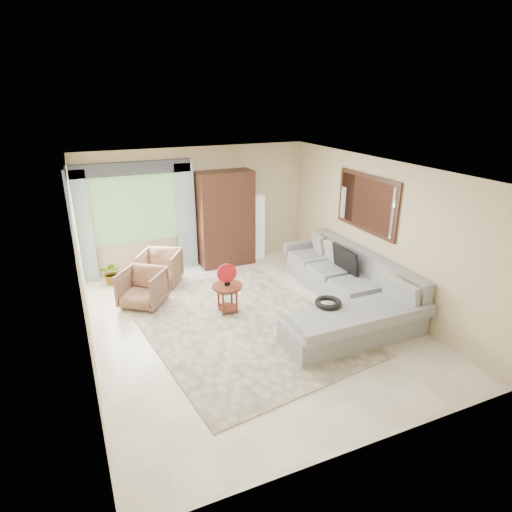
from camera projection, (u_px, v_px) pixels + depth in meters
name	position (u px, v px, depth m)	size (l,w,h in m)	color
ground	(251.00, 323.00, 7.25)	(6.00, 6.00, 0.00)	silver
area_rug	(242.00, 324.00, 7.18)	(3.00, 4.00, 0.02)	beige
sectional_sofa	(346.00, 293.00, 7.66)	(2.30, 3.46, 0.90)	#999CA1
tv_screen	(345.00, 260.00, 8.00)	(0.06, 0.74, 0.48)	black
garden_hose	(328.00, 303.00, 6.75)	(0.43, 0.43, 0.09)	black
coffee_table	(227.00, 298.00, 7.49)	(0.53, 0.53, 0.53)	#451812
red_disc	(227.00, 273.00, 7.31)	(0.34, 0.34, 0.03)	red
armchair_left	(143.00, 288.00, 7.74)	(0.73, 0.75, 0.69)	#835C47
armchair_right	(160.00, 268.00, 8.62)	(0.74, 0.76, 0.69)	#916A4F
potted_plant	(112.00, 273.00, 8.65)	(0.43, 0.38, 0.48)	#999999
armoire	(226.00, 219.00, 9.41)	(1.20, 0.55, 2.10)	black
floor_lamp	(258.00, 227.00, 9.87)	(0.24, 0.24, 1.50)	silver
window	(134.00, 209.00, 8.79)	(1.80, 0.04, 1.40)	#669E59
curtain_left	(82.00, 228.00, 8.42)	(0.40, 0.08, 2.30)	#9EB7CC
curtain_right	(186.00, 217.00, 9.20)	(0.40, 0.08, 2.30)	#9EB7CC
valance	(130.00, 168.00, 8.43)	(2.40, 0.12, 0.26)	#1E232D
wall_mirror	(367.00, 203.00, 7.84)	(0.05, 1.70, 1.05)	black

